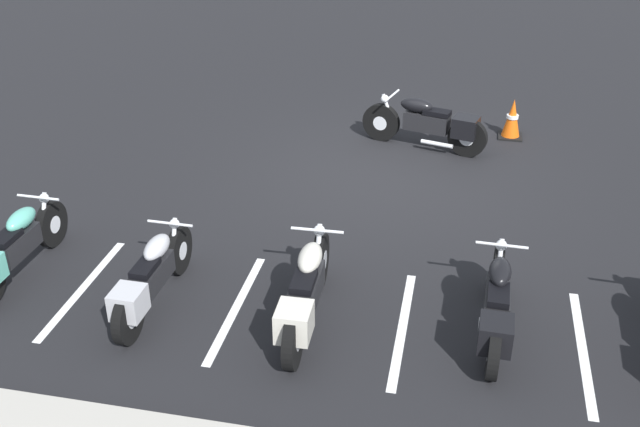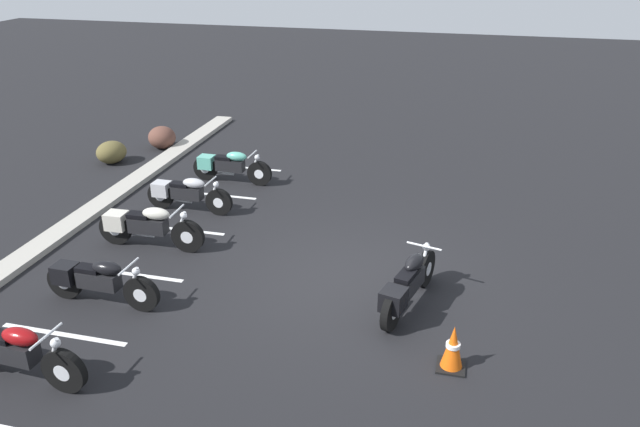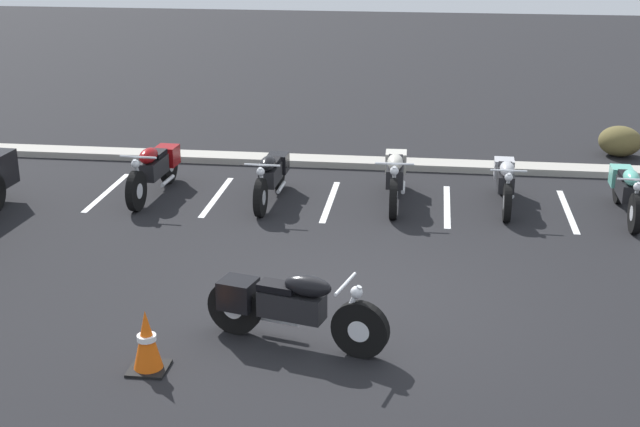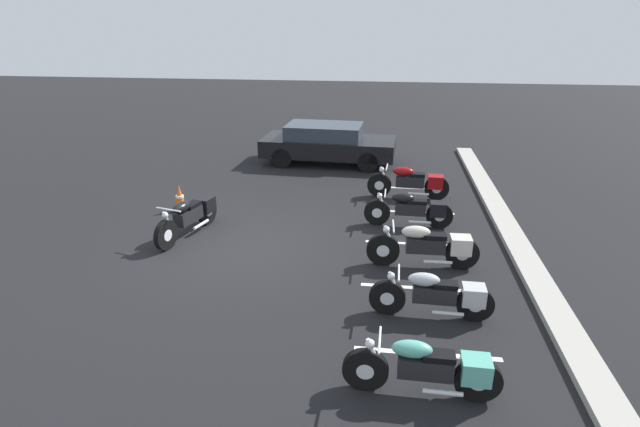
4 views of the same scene
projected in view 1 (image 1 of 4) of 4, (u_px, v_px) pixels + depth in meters
ground at (383, 175)px, 11.54m from camera, size 60.00×60.00×0.00m
motorcycle_black_featured at (430, 124)px, 12.19m from camera, size 2.09×0.83×0.84m
parked_bike_1 at (496, 305)px, 7.81m from camera, size 0.57×2.02×0.79m
parked_bike_2 at (306, 292)px, 7.97m from camera, size 0.60×2.14×0.84m
parked_bike_3 at (150, 278)px, 8.28m from camera, size 0.55×1.97×0.77m
parked_bike_4 at (14, 248)px, 8.83m from camera, size 0.56×2.00×0.79m
traffic_cone at (512, 119)px, 12.69m from camera, size 0.40×0.40×0.68m
stall_line_1 at (583, 350)px, 7.82m from camera, size 0.10×2.10×0.00m
stall_line_2 at (402, 328)px, 8.16m from camera, size 0.10×2.10×0.00m
stall_line_3 at (236, 307)px, 8.49m from camera, size 0.10×2.10×0.00m
stall_line_4 at (83, 288)px, 8.83m from camera, size 0.10×2.10×0.00m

